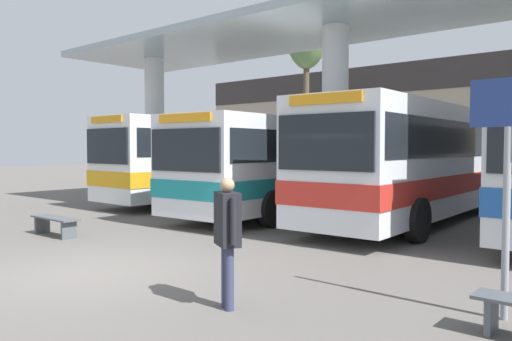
{
  "coord_description": "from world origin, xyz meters",
  "views": [
    {
      "loc": [
        7.66,
        -4.73,
        2.15
      ],
      "look_at": [
        0.0,
        4.43,
        1.6
      ],
      "focal_mm": 35.0,
      "sensor_mm": 36.0,
      "label": 1
    }
  ],
  "objects_px": {
    "poplar_tree_behind_left": "(307,18)",
    "waiting_bench_far_platform": "(55,222)",
    "transit_bus_right_bay": "(419,158)",
    "info_sign_platform": "(508,148)",
    "transit_bus_left_bay": "(237,156)",
    "transit_bus_center_bay": "(296,161)",
    "pedestrian_waiting": "(227,229)"
  },
  "relations": [
    {
      "from": "transit_bus_center_bay",
      "to": "transit_bus_right_bay",
      "type": "relative_size",
      "value": 0.98
    },
    {
      "from": "transit_bus_left_bay",
      "to": "poplar_tree_behind_left",
      "type": "distance_m",
      "value": 8.96
    },
    {
      "from": "transit_bus_left_bay",
      "to": "pedestrian_waiting",
      "type": "xyz_separation_m",
      "value": [
        9.51,
        -10.74,
        -0.72
      ]
    },
    {
      "from": "transit_bus_left_bay",
      "to": "transit_bus_right_bay",
      "type": "height_order",
      "value": "transit_bus_right_bay"
    },
    {
      "from": "transit_bus_left_bay",
      "to": "transit_bus_center_bay",
      "type": "height_order",
      "value": "transit_bus_left_bay"
    },
    {
      "from": "transit_bus_center_bay",
      "to": "transit_bus_right_bay",
      "type": "distance_m",
      "value": 4.02
    },
    {
      "from": "pedestrian_waiting",
      "to": "transit_bus_left_bay",
      "type": "bearing_deg",
      "value": 162.02
    },
    {
      "from": "transit_bus_center_bay",
      "to": "transit_bus_left_bay",
      "type": "bearing_deg",
      "value": -26.14
    },
    {
      "from": "poplar_tree_behind_left",
      "to": "transit_bus_right_bay",
      "type": "bearing_deg",
      "value": -38.8
    },
    {
      "from": "transit_bus_center_bay",
      "to": "pedestrian_waiting",
      "type": "height_order",
      "value": "transit_bus_center_bay"
    },
    {
      "from": "transit_bus_right_bay",
      "to": "poplar_tree_behind_left",
      "type": "bearing_deg",
      "value": -40.19
    },
    {
      "from": "transit_bus_center_bay",
      "to": "info_sign_platform",
      "type": "distance_m",
      "value": 10.7
    },
    {
      "from": "transit_bus_left_bay",
      "to": "pedestrian_waiting",
      "type": "relative_size",
      "value": 7.13
    },
    {
      "from": "poplar_tree_behind_left",
      "to": "transit_bus_left_bay",
      "type": "bearing_deg",
      "value": -86.18
    },
    {
      "from": "poplar_tree_behind_left",
      "to": "waiting_bench_far_platform",
      "type": "bearing_deg",
      "value": -79.05
    },
    {
      "from": "transit_bus_left_bay",
      "to": "waiting_bench_far_platform",
      "type": "relative_size",
      "value": 7.84
    },
    {
      "from": "transit_bus_center_bay",
      "to": "pedestrian_waiting",
      "type": "relative_size",
      "value": 6.04
    },
    {
      "from": "waiting_bench_far_platform",
      "to": "pedestrian_waiting",
      "type": "relative_size",
      "value": 0.91
    },
    {
      "from": "transit_bus_center_bay",
      "to": "transit_bus_right_bay",
      "type": "xyz_separation_m",
      "value": [
        3.98,
        0.54,
        0.14
      ]
    },
    {
      "from": "transit_bus_left_bay",
      "to": "transit_bus_center_bay",
      "type": "bearing_deg",
      "value": 157.85
    },
    {
      "from": "transit_bus_left_bay",
      "to": "transit_bus_right_bay",
      "type": "relative_size",
      "value": 1.15
    },
    {
      "from": "transit_bus_right_bay",
      "to": "poplar_tree_behind_left",
      "type": "relative_size",
      "value": 0.94
    },
    {
      "from": "transit_bus_right_bay",
      "to": "info_sign_platform",
      "type": "relative_size",
      "value": 3.6
    },
    {
      "from": "transit_bus_left_bay",
      "to": "transit_bus_right_bay",
      "type": "distance_m",
      "value": 8.43
    },
    {
      "from": "transit_bus_right_bay",
      "to": "waiting_bench_far_platform",
      "type": "distance_m",
      "value": 10.07
    },
    {
      "from": "transit_bus_right_bay",
      "to": "waiting_bench_far_platform",
      "type": "xyz_separation_m",
      "value": [
        -5.78,
        -8.1,
        -1.5
      ]
    },
    {
      "from": "transit_bus_right_bay",
      "to": "info_sign_platform",
      "type": "bearing_deg",
      "value": 117.43
    },
    {
      "from": "transit_bus_left_bay",
      "to": "transit_bus_center_bay",
      "type": "relative_size",
      "value": 1.18
    },
    {
      "from": "transit_bus_right_bay",
      "to": "waiting_bench_far_platform",
      "type": "height_order",
      "value": "transit_bus_right_bay"
    },
    {
      "from": "transit_bus_left_bay",
      "to": "waiting_bench_far_platform",
      "type": "bearing_deg",
      "value": 106.23
    },
    {
      "from": "transit_bus_center_bay",
      "to": "poplar_tree_behind_left",
      "type": "height_order",
      "value": "poplar_tree_behind_left"
    },
    {
      "from": "transit_bus_right_bay",
      "to": "poplar_tree_behind_left",
      "type": "height_order",
      "value": "poplar_tree_behind_left"
    }
  ]
}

